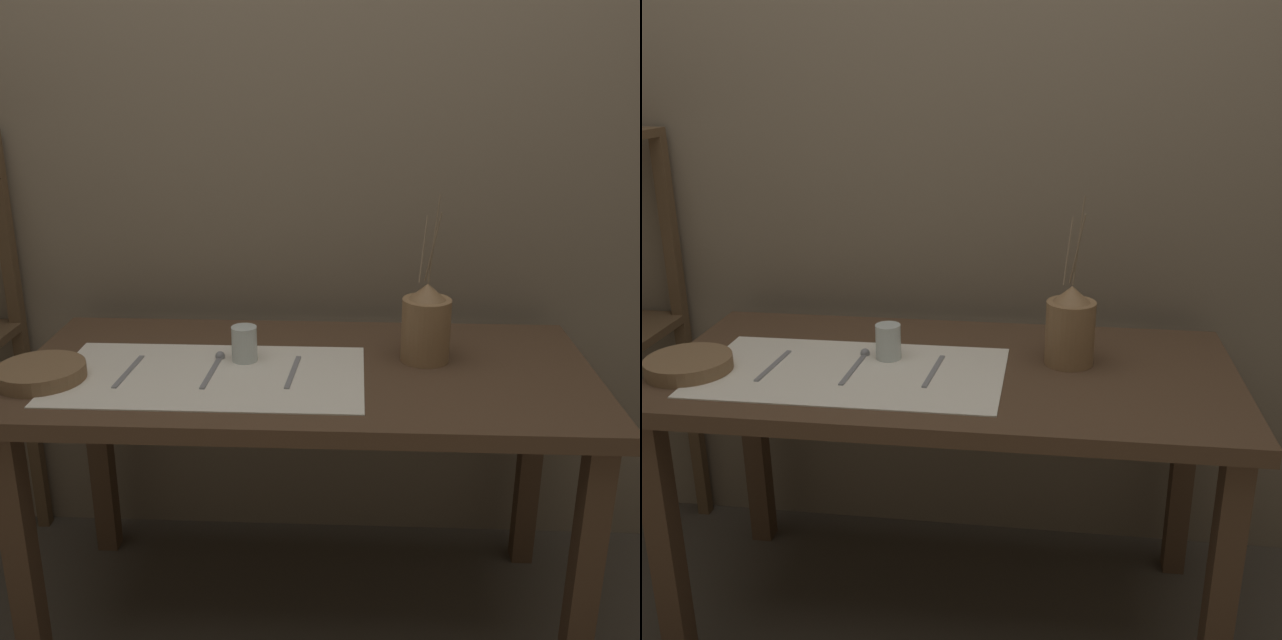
% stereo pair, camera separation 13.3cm
% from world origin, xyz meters
% --- Properties ---
extents(ground_plane, '(12.00, 12.00, 0.00)m').
position_xyz_m(ground_plane, '(0.00, 0.00, 0.00)').
color(ground_plane, '#473F35').
extents(stone_wall_back, '(7.00, 0.06, 2.40)m').
position_xyz_m(stone_wall_back, '(0.00, 0.44, 1.20)').
color(stone_wall_back, '#7A6B56').
rests_on(stone_wall_back, ground_plane).
extents(wooden_table, '(1.38, 0.67, 0.73)m').
position_xyz_m(wooden_table, '(0.00, 0.00, 0.63)').
color(wooden_table, '#4C3523').
rests_on(wooden_table, ground_plane).
extents(linen_cloth, '(0.72, 0.39, 0.00)m').
position_xyz_m(linen_cloth, '(-0.22, -0.07, 0.73)').
color(linen_cloth, silver).
rests_on(linen_cloth, wooden_table).
extents(pitcher_with_flowers, '(0.12, 0.12, 0.41)m').
position_xyz_m(pitcher_with_flowers, '(0.29, 0.06, 0.82)').
color(pitcher_with_flowers, olive).
rests_on(pitcher_with_flowers, wooden_table).
extents(wooden_bowl, '(0.20, 0.20, 0.04)m').
position_xyz_m(wooden_bowl, '(-0.60, -0.11, 0.75)').
color(wooden_bowl, brown).
rests_on(wooden_bowl, wooden_table).
extents(glass_tumbler_near, '(0.06, 0.06, 0.09)m').
position_xyz_m(glass_tumbler_near, '(-0.15, 0.03, 0.78)').
color(glass_tumbler_near, silver).
rests_on(glass_tumbler_near, wooden_table).
extents(fork_outer, '(0.02, 0.19, 0.00)m').
position_xyz_m(fork_outer, '(-0.42, -0.06, 0.74)').
color(fork_outer, gray).
rests_on(fork_outer, wooden_table).
extents(spoon_inner, '(0.03, 0.20, 0.02)m').
position_xyz_m(spoon_inner, '(-0.22, 0.00, 0.74)').
color(spoon_inner, gray).
rests_on(spoon_inner, wooden_table).
extents(fork_inner, '(0.02, 0.19, 0.00)m').
position_xyz_m(fork_inner, '(-0.03, -0.05, 0.74)').
color(fork_inner, gray).
rests_on(fork_inner, wooden_table).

